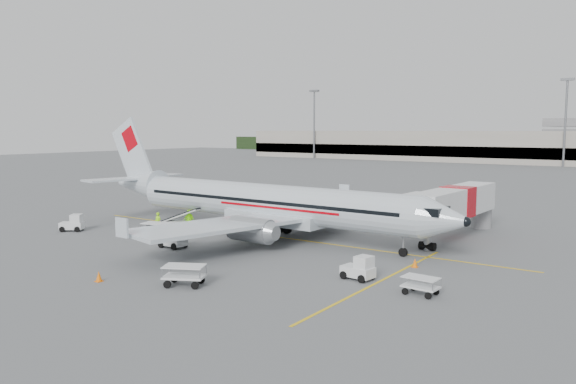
% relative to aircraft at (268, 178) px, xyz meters
% --- Properties ---
extents(ground, '(360.00, 360.00, 0.00)m').
position_rel_aircraft_xyz_m(ground, '(0.45, 0.40, -5.25)').
color(ground, '#56595B').
extents(stripe_lead, '(44.00, 0.20, 0.01)m').
position_rel_aircraft_xyz_m(stripe_lead, '(0.45, 0.40, -5.25)').
color(stripe_lead, yellow).
rests_on(stripe_lead, ground).
extents(stripe_cross, '(0.20, 20.00, 0.01)m').
position_rel_aircraft_xyz_m(stripe_cross, '(14.45, -7.60, -5.25)').
color(stripe_cross, yellow).
rests_on(stripe_cross, ground).
extents(terminal_west, '(110.00, 22.00, 9.00)m').
position_rel_aircraft_xyz_m(terminal_west, '(-39.55, 130.40, -0.75)').
color(terminal_west, gray).
rests_on(terminal_west, ground).
extents(treeline, '(300.00, 3.00, 6.00)m').
position_rel_aircraft_xyz_m(treeline, '(0.45, 175.40, -2.25)').
color(treeline, black).
rests_on(treeline, ground).
extents(mast_west, '(3.20, 1.20, 22.00)m').
position_rel_aircraft_xyz_m(mast_west, '(-69.55, 118.40, 5.75)').
color(mast_west, slate).
rests_on(mast_west, ground).
extents(mast_center, '(3.20, 1.20, 22.00)m').
position_rel_aircraft_xyz_m(mast_center, '(5.45, 118.40, 5.75)').
color(mast_center, slate).
rests_on(mast_center, ground).
extents(aircraft, '(39.10, 31.15, 10.50)m').
position_rel_aircraft_xyz_m(aircraft, '(0.00, 0.00, 0.00)').
color(aircraft, silver).
rests_on(aircraft, ground).
extents(jet_bridge, '(3.96, 17.28, 4.50)m').
position_rel_aircraft_xyz_m(jet_bridge, '(13.79, 8.99, -3.00)').
color(jet_bridge, silver).
rests_on(jet_bridge, ground).
extents(belt_loader, '(5.18, 2.59, 2.68)m').
position_rel_aircraft_xyz_m(belt_loader, '(-8.89, -1.60, -3.91)').
color(belt_loader, silver).
rests_on(belt_loader, ground).
extents(tug_fore, '(2.15, 1.41, 1.56)m').
position_rel_aircraft_xyz_m(tug_fore, '(13.08, -8.07, -4.47)').
color(tug_fore, silver).
rests_on(tug_fore, ground).
extents(tug_mid, '(2.17, 1.25, 1.67)m').
position_rel_aircraft_xyz_m(tug_mid, '(-3.60, -7.95, -4.41)').
color(tug_mid, silver).
rests_on(tug_mid, ground).
extents(tug_aft, '(2.34, 2.14, 1.58)m').
position_rel_aircraft_xyz_m(tug_aft, '(-16.82, -8.13, -4.46)').
color(tug_aft, silver).
rests_on(tug_aft, ground).
extents(cart_loaded_a, '(2.41, 1.72, 1.14)m').
position_rel_aircraft_xyz_m(cart_loaded_a, '(-2.03, -1.60, -4.68)').
color(cart_loaded_a, silver).
rests_on(cart_loaded_a, ground).
extents(cart_loaded_b, '(2.81, 2.04, 1.32)m').
position_rel_aircraft_xyz_m(cart_loaded_b, '(-7.84, -5.77, -4.59)').
color(cart_loaded_b, silver).
rests_on(cart_loaded_b, ground).
extents(cart_empty_a, '(2.84, 2.40, 1.28)m').
position_rel_aircraft_xyz_m(cart_empty_a, '(5.16, -15.40, -4.61)').
color(cart_empty_a, silver).
rests_on(cart_empty_a, ground).
extents(cart_empty_b, '(2.10, 1.33, 1.06)m').
position_rel_aircraft_xyz_m(cart_empty_b, '(17.61, -9.02, -4.72)').
color(cart_empty_b, silver).
rests_on(cart_empty_b, ground).
extents(cone_nose, '(0.41, 0.41, 0.66)m').
position_rel_aircraft_xyz_m(cone_nose, '(14.85, -3.05, -4.92)').
color(cone_nose, orange).
rests_on(cone_nose, ground).
extents(cone_port, '(0.39, 0.39, 0.64)m').
position_rel_aircraft_xyz_m(cone_port, '(7.34, 11.28, -4.93)').
color(cone_port, orange).
rests_on(cone_port, ground).
extents(cone_stbd, '(0.42, 0.42, 0.68)m').
position_rel_aircraft_xyz_m(cone_stbd, '(0.08, -17.74, -4.91)').
color(cone_stbd, orange).
rests_on(cone_stbd, ground).
extents(crew_a, '(0.71, 0.52, 1.80)m').
position_rel_aircraft_xyz_m(crew_a, '(-9.97, -3.75, -4.35)').
color(crew_a, '#8DE50F').
rests_on(crew_a, ground).
extents(crew_b, '(1.11, 1.02, 1.85)m').
position_rel_aircraft_xyz_m(crew_b, '(-8.57, -1.10, -4.32)').
color(crew_b, '#8DE50F').
rests_on(crew_b, ground).
extents(crew_c, '(0.85, 1.16, 1.60)m').
position_rel_aircraft_xyz_m(crew_c, '(-0.68, -2.22, -4.45)').
color(crew_c, '#8DE50F').
rests_on(crew_c, ground).
extents(crew_d, '(1.10, 0.95, 1.78)m').
position_rel_aircraft_xyz_m(crew_d, '(-8.37, -1.32, -4.36)').
color(crew_d, '#8DE50F').
rests_on(crew_d, ground).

